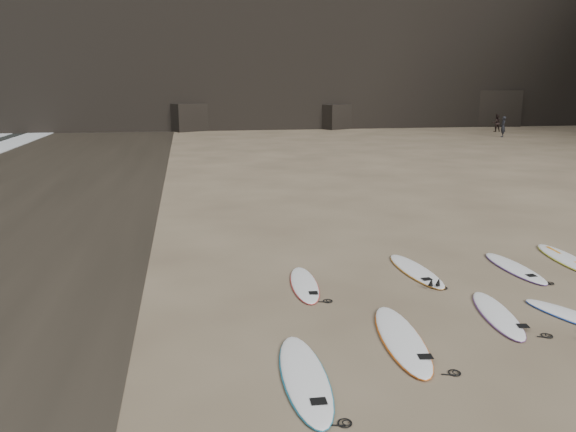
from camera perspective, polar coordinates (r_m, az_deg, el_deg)
name	(u,v)px	position (r m, az deg, el deg)	size (l,w,h in m)	color
ground	(524,322)	(11.36, 22.83, -9.90)	(240.00, 240.00, 0.00)	#897559
surfboard_0	(305,376)	(8.65, 1.70, -15.95)	(0.65, 2.71, 0.10)	white
surfboard_1	(402,338)	(9.96, 11.46, -12.06)	(0.66, 2.77, 0.10)	white
surfboard_2	(497,314)	(11.43, 20.50, -9.31)	(0.56, 2.32, 0.08)	white
surfboard_5	(304,284)	(12.25, 1.67, -6.91)	(0.55, 2.29, 0.08)	white
surfboard_6	(416,270)	(13.43, 12.84, -5.39)	(0.61, 2.52, 0.09)	white
surfboard_7	(514,267)	(14.32, 22.02, -4.87)	(0.57, 2.39, 0.09)	white
surfboard_8	(567,259)	(15.52, 26.52, -3.93)	(0.63, 2.64, 0.10)	white
person_a	(503,127)	(49.42, 21.00, 8.46)	(0.61, 0.40, 1.67)	black
person_b	(496,123)	(54.86, 20.41, 8.85)	(0.76, 0.59, 1.56)	black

